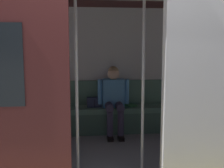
# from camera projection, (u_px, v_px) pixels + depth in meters

# --- Properties ---
(train_car) EXTENTS (6.40, 2.73, 2.35)m
(train_car) POSITION_uv_depth(u_px,v_px,m) (101.00, 46.00, 3.93)
(train_car) COLOR silver
(train_car) RESTS_ON ground_plane
(bench_seat) EXTENTS (3.16, 0.44, 0.47)m
(bench_seat) POSITION_uv_depth(u_px,v_px,m) (100.00, 113.00, 5.11)
(bench_seat) COLOR #4C7566
(bench_seat) RESTS_ON ground_plane
(person_seated) EXTENTS (0.55, 0.68, 1.19)m
(person_seated) POSITION_uv_depth(u_px,v_px,m) (114.00, 96.00, 5.04)
(person_seated) COLOR #4C8CC6
(person_seated) RESTS_ON ground_plane
(handbag) EXTENTS (0.26, 0.15, 0.17)m
(handbag) POSITION_uv_depth(u_px,v_px,m) (94.00, 102.00, 5.14)
(handbag) COLOR #262D4C
(handbag) RESTS_ON bench_seat
(book) EXTENTS (0.22, 0.26, 0.03)m
(book) POSITION_uv_depth(u_px,v_px,m) (130.00, 105.00, 5.23)
(book) COLOR #33723F
(book) RESTS_ON bench_seat
(grab_pole_door) EXTENTS (0.04, 0.04, 2.21)m
(grab_pole_door) POSITION_uv_depth(u_px,v_px,m) (77.00, 85.00, 3.30)
(grab_pole_door) COLOR silver
(grab_pole_door) RESTS_ON ground_plane
(grab_pole_far) EXTENTS (0.04, 0.04, 2.21)m
(grab_pole_far) POSITION_uv_depth(u_px,v_px,m) (143.00, 83.00, 3.48)
(grab_pole_far) COLOR silver
(grab_pole_far) RESTS_ON ground_plane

